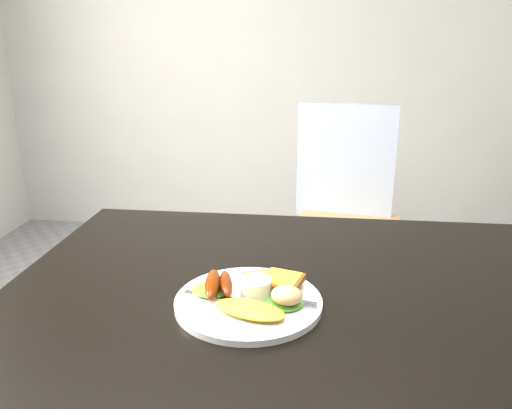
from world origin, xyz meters
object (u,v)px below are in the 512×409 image
person (243,217)px  plate (248,302)px  dining_chair (345,232)px  dining_table (314,294)px

person → plate: person is taller
dining_chair → person: bearing=-113.5°
dining_chair → plate: 1.23m
dining_chair → plate: bearing=-91.4°
dining_table → person: bearing=111.6°
plate → person: bearing=98.9°
dining_table → person: person is taller
dining_chair → dining_table: bearing=-86.2°
plate → dining_chair: bearing=77.8°
dining_chair → plate: (-0.25, -1.16, 0.31)m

